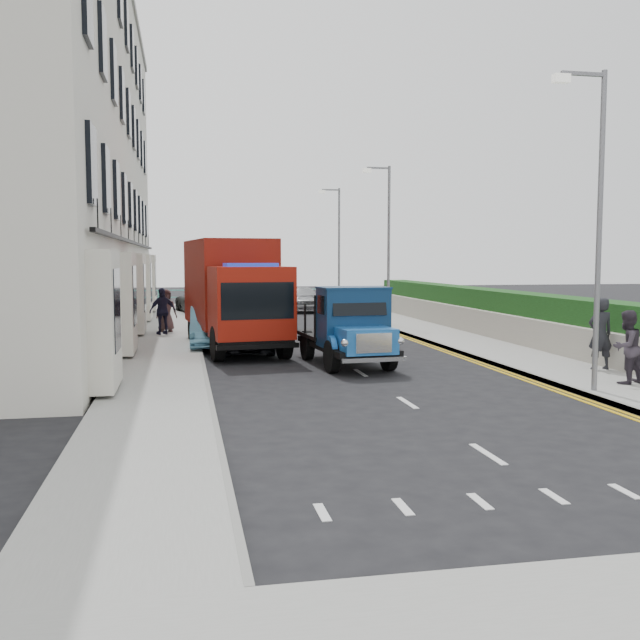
% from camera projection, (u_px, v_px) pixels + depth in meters
% --- Properties ---
extents(ground, '(120.00, 120.00, 0.00)m').
position_uv_depth(ground, '(381.00, 386.00, 16.86)').
color(ground, black).
rests_on(ground, ground).
extents(pavement_west, '(2.40, 38.00, 0.12)m').
position_uv_depth(pavement_west, '(165.00, 344.00, 24.66)').
color(pavement_west, gray).
rests_on(pavement_west, ground).
extents(pavement_east, '(2.60, 38.00, 0.12)m').
position_uv_depth(pavement_east, '(452.00, 338.00, 26.66)').
color(pavement_east, gray).
rests_on(pavement_east, ground).
extents(promenade, '(30.00, 2.50, 0.12)m').
position_uv_depth(promenade, '(256.00, 305.00, 45.21)').
color(promenade, gray).
rests_on(promenade, ground).
extents(sea_plane, '(120.00, 120.00, 0.00)m').
position_uv_depth(sea_plane, '(226.00, 287.00, 75.54)').
color(sea_plane, slate).
rests_on(sea_plane, ground).
extents(terrace_west, '(6.31, 30.20, 14.25)m').
position_uv_depth(terrace_west, '(50.00, 149.00, 27.15)').
color(terrace_west, beige).
rests_on(terrace_west, ground).
extents(garden_east, '(1.45, 28.00, 1.75)m').
position_uv_depth(garden_east, '(500.00, 314.00, 26.95)').
color(garden_east, '#B2AD9E').
rests_on(garden_east, ground).
extents(seafront_railing, '(13.00, 0.08, 1.11)m').
position_uv_depth(seafront_railing, '(257.00, 297.00, 44.38)').
color(seafront_railing, '#59B2A5').
rests_on(seafront_railing, ground).
extents(lamp_near, '(1.23, 0.18, 7.00)m').
position_uv_depth(lamp_near, '(595.00, 213.00, 15.35)').
color(lamp_near, slate).
rests_on(lamp_near, ground).
extents(lamp_mid, '(1.23, 0.18, 7.00)m').
position_uv_depth(lamp_mid, '(386.00, 236.00, 31.00)').
color(lamp_mid, slate).
rests_on(lamp_mid, ground).
extents(lamp_far, '(1.23, 0.18, 7.00)m').
position_uv_depth(lamp_far, '(337.00, 241.00, 40.78)').
color(lamp_far, slate).
rests_on(lamp_far, ground).
extents(bedford_lorry, '(2.20, 4.79, 2.20)m').
position_uv_depth(bedford_lorry, '(351.00, 331.00, 19.64)').
color(bedford_lorry, black).
rests_on(bedford_lorry, ground).
extents(red_lorry, '(3.15, 7.16, 3.64)m').
position_uv_depth(red_lorry, '(233.00, 291.00, 23.57)').
color(red_lorry, black).
rests_on(red_lorry, ground).
extents(parked_car_front, '(1.64, 4.05, 1.38)m').
position_uv_depth(parked_car_front, '(245.00, 330.00, 23.15)').
color(parked_car_front, black).
rests_on(parked_car_front, ground).
extents(parked_car_mid, '(1.58, 4.21, 1.37)m').
position_uv_depth(parked_car_mid, '(212.00, 327.00, 24.29)').
color(parked_car_mid, '#65B3DA').
rests_on(parked_car_mid, ground).
extents(parked_car_rear, '(2.03, 4.70, 1.35)m').
position_uv_depth(parked_car_rear, '(232.00, 315.00, 29.32)').
color(parked_car_rear, silver).
rests_on(parked_car_rear, ground).
extents(seafront_car_left, '(3.21, 5.38, 1.40)m').
position_uv_depth(seafront_car_left, '(203.00, 301.00, 38.60)').
color(seafront_car_left, black).
rests_on(seafront_car_left, ground).
extents(seafront_car_right, '(1.84, 4.34, 1.46)m').
position_uv_depth(seafront_car_right, '(303.00, 299.00, 40.51)').
color(seafront_car_right, '#A1A2A5').
rests_on(seafront_car_right, ground).
extents(pedestrian_east_near, '(0.69, 0.46, 1.88)m').
position_uv_depth(pedestrian_east_near, '(600.00, 334.00, 18.55)').
color(pedestrian_east_near, black).
rests_on(pedestrian_east_near, pavement_east).
extents(pedestrian_east_far, '(1.00, 0.88, 1.70)m').
position_uv_depth(pedestrian_east_far, '(626.00, 347.00, 16.46)').
color(pedestrian_east_far, '#342D37').
rests_on(pedestrian_east_far, pavement_east).
extents(pedestrian_west_near, '(1.13, 0.79, 1.77)m').
position_uv_depth(pedestrian_west_near, '(163.00, 311.00, 27.16)').
color(pedestrian_west_near, '#1A1A2F').
rests_on(pedestrian_west_near, pavement_west).
extents(pedestrian_west_far, '(0.92, 0.70, 1.69)m').
position_uv_depth(pedestrian_west_far, '(166.00, 310.00, 28.15)').
color(pedestrian_west_far, '#483333').
rests_on(pedestrian_west_far, pavement_west).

